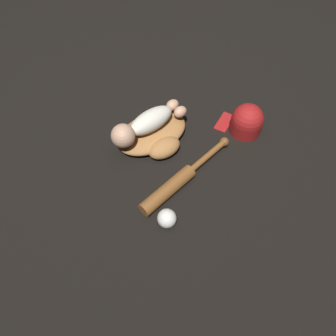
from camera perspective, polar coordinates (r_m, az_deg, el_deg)
name	(u,v)px	position (r m, az deg, el deg)	size (l,w,h in m)	color
ground_plane	(155,134)	(1.57, -2.31, 5.87)	(6.00, 6.00, 0.00)	black
baseball_glove	(154,135)	(1.52, -2.45, 5.75)	(0.39, 0.32, 0.08)	#A8703D
baby_figure	(145,124)	(1.46, -4.09, 7.63)	(0.39, 0.20, 0.11)	silver
baseball_bat	(177,182)	(1.38, 1.65, -2.39)	(0.50, 0.24, 0.06)	brown
baseball	(167,218)	(1.28, -0.20, -8.76)	(0.08, 0.08, 0.08)	white
baseball_cap	(247,121)	(1.59, 13.52, 7.93)	(0.21, 0.22, 0.15)	maroon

